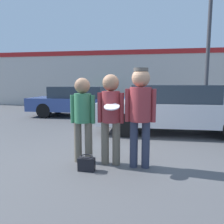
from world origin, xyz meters
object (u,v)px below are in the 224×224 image
(person_left, at_px, (83,113))
(shrub, at_px, (105,99))
(person_right, at_px, (140,107))
(parked_car_far, at_px, (80,101))
(street_lamp, at_px, (219,3))
(handbag, at_px, (87,164))
(person_middle_with_frisbee, at_px, (111,111))
(parked_car_near, at_px, (175,108))

(person_left, distance_m, shrub, 9.92)
(person_right, bearing_deg, parked_car_far, 116.89)
(parked_car_far, bearing_deg, shrub, 82.72)
(street_lamp, distance_m, shrub, 8.63)
(person_left, xyz_separation_m, handbag, (0.18, -0.43, -0.86))
(shrub, relative_size, handbag, 3.85)
(person_left, bearing_deg, person_middle_with_frisbee, -3.96)
(person_right, distance_m, shrub, 10.25)
(parked_car_near, distance_m, street_lamp, 3.58)
(parked_car_far, bearing_deg, handbag, -71.53)
(person_left, relative_size, handbag, 5.58)
(handbag, bearing_deg, person_right, 19.05)
(person_right, xyz_separation_m, shrub, (-2.56, 9.91, -0.56))
(parked_car_far, height_order, handbag, parked_car_far)
(person_left, xyz_separation_m, person_middle_with_frisbee, (0.56, -0.04, 0.05))
(person_left, bearing_deg, parked_car_near, 54.98)
(person_right, bearing_deg, handbag, -160.95)
(parked_car_far, bearing_deg, parked_car_near, -35.81)
(parked_car_near, xyz_separation_m, handbag, (-1.92, -3.44, -0.64))
(street_lamp, relative_size, shrub, 5.82)
(person_right, relative_size, shrub, 1.59)
(person_right, bearing_deg, parked_car_near, 72.43)
(street_lamp, bearing_deg, person_middle_with_frisbee, -128.07)
(person_left, distance_m, parked_car_near, 3.68)
(person_middle_with_frisbee, height_order, parked_car_far, person_middle_with_frisbee)
(person_middle_with_frisbee, xyz_separation_m, parked_car_far, (-2.50, 5.96, -0.32))
(person_middle_with_frisbee, height_order, street_lamp, street_lamp)
(person_middle_with_frisbee, distance_m, shrub, 10.05)
(parked_car_near, distance_m, parked_car_far, 4.99)
(parked_car_far, bearing_deg, person_left, -71.89)
(person_right, distance_m, parked_car_near, 3.29)
(parked_car_near, bearing_deg, person_left, -125.02)
(shrub, bearing_deg, parked_car_far, -97.28)
(person_right, xyz_separation_m, parked_car_far, (-3.06, 6.03, -0.41))
(handbag, bearing_deg, parked_car_far, 108.47)
(person_left, height_order, shrub, person_left)
(parked_car_near, height_order, parked_car_far, parked_car_near)
(person_left, bearing_deg, handbag, -66.77)
(person_left, relative_size, parked_car_far, 0.35)
(parked_car_near, bearing_deg, handbag, -119.21)
(parked_car_far, distance_m, street_lamp, 6.72)
(parked_car_near, height_order, handbag, parked_car_near)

